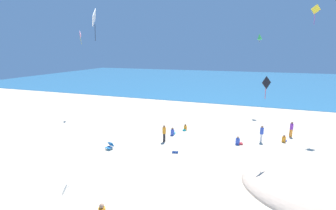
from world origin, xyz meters
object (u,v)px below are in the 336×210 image
at_px(person_4, 238,141).
at_px(kite_pink, 80,35).
at_px(beach_chair_near_camera, 110,146).
at_px(person_0, 284,139).
at_px(person_7, 262,133).
at_px(cooler_box, 175,151).
at_px(person_6, 164,132).
at_px(kite_green, 260,37).
at_px(person_5, 173,132).
at_px(kite_black, 266,83).
at_px(person_2, 185,128).
at_px(kite_white, 94,18).
at_px(kite_yellow, 316,10).
at_px(person_3, 291,128).

xyz_separation_m(person_4, kite_pink, (-19.51, 4.33, 9.77)).
xyz_separation_m(beach_chair_near_camera, kite_pink, (-9.26, 8.85, 9.77)).
relative_size(person_0, person_7, 0.45).
bearing_deg(cooler_box, person_6, 131.36).
bearing_deg(kite_green, person_5, -123.46).
height_order(cooler_box, person_0, person_0).
bearing_deg(person_5, person_0, -75.29).
bearing_deg(kite_black, kite_pink, 159.26).
height_order(beach_chair_near_camera, person_5, person_5).
relative_size(beach_chair_near_camera, person_6, 0.42).
xyz_separation_m(beach_chair_near_camera, kite_green, (11.74, 16.51, 9.55)).
bearing_deg(kite_pink, cooler_box, -27.70).
relative_size(cooler_box, person_2, 0.83).
bearing_deg(kite_white, cooler_box, 31.13).
bearing_deg(cooler_box, person_5, 110.76).
relative_size(person_6, kite_yellow, 0.91).
bearing_deg(kite_green, cooler_box, -112.26).
bearing_deg(person_6, kite_white, 65.38).
distance_m(person_0, person_5, 10.28).
bearing_deg(kite_white, kite_green, 58.71).
relative_size(person_7, kite_pink, 1.00).
relative_size(person_3, person_5, 1.93).
bearing_deg(kite_white, person_7, 32.89).
xyz_separation_m(person_2, person_6, (-1.04, -3.61, 0.67)).
distance_m(cooler_box, kite_green, 19.25).
height_order(person_2, kite_green, kite_green).
bearing_deg(kite_pink, kite_white, -47.07).
height_order(person_5, kite_green, kite_green).
bearing_deg(kite_yellow, cooler_box, -140.08).
distance_m(person_7, kite_green, 14.02).
distance_m(person_3, person_5, 11.44).
height_order(beach_chair_near_camera, person_3, person_3).
relative_size(cooler_box, person_3, 0.38).
height_order(person_7, kite_white, kite_white).
distance_m(person_6, kite_pink, 17.01).
bearing_deg(person_2, person_0, 103.23).
xyz_separation_m(person_4, kite_green, (1.49, 11.99, 9.55)).
bearing_deg(beach_chair_near_camera, kite_pink, -123.79).
height_order(cooler_box, kite_green, kite_green).
xyz_separation_m(person_0, kite_black, (-2.42, -5.55, 5.78)).
height_order(person_7, kite_pink, kite_pink).
relative_size(kite_green, kite_white, 0.54).
distance_m(person_5, kite_yellow, 17.38).
height_order(person_2, person_3, person_3).
relative_size(person_3, kite_black, 0.99).
bearing_deg(person_6, person_3, -146.16).
xyz_separation_m(person_5, kite_pink, (-13.30, 4.00, 9.77)).
bearing_deg(person_2, kite_yellow, 121.11).
distance_m(person_4, kite_yellow, 13.96).
xyz_separation_m(person_2, person_5, (-0.83, -1.73, 0.04)).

